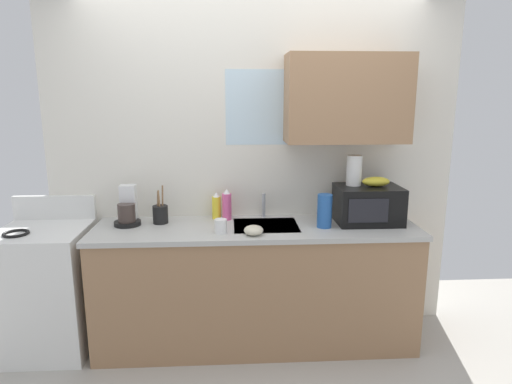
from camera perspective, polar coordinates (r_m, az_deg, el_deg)
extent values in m
cube|color=silver|center=(3.44, -0.34, 2.87)|extent=(3.08, 0.10, 2.50)
cube|color=#9E7551|center=(3.29, 11.59, 11.64)|extent=(0.87, 0.32, 0.62)
cube|color=silver|center=(3.36, 0.93, 10.78)|extent=(0.56, 0.02, 0.55)
cube|color=#9E7551|center=(3.35, 0.00, -12.09)|extent=(2.28, 0.60, 0.86)
cube|color=#B7B7B2|center=(3.19, 0.00, -4.70)|extent=(2.31, 0.63, 0.03)
cube|color=#9EA0A5|center=(3.23, 1.26, -5.47)|extent=(0.46, 0.38, 0.14)
cylinder|color=#B2B5BA|center=(3.39, 0.98, -1.71)|extent=(0.03, 0.03, 0.19)
cube|color=white|center=(3.59, -25.21, -11.30)|extent=(0.60, 0.60, 0.90)
torus|color=black|center=(3.40, -28.42, -4.69)|extent=(0.17, 0.17, 0.02)
cube|color=white|center=(3.67, -24.40, -1.80)|extent=(0.60, 0.04, 0.18)
cube|color=black|center=(3.34, 14.15, -1.57)|extent=(0.46, 0.34, 0.27)
cube|color=black|center=(3.17, 14.22, -2.34)|extent=(0.28, 0.01, 0.17)
ellipsoid|color=gold|center=(3.32, 15.13, 1.30)|extent=(0.20, 0.11, 0.07)
cylinder|color=white|center=(3.31, 12.46, 2.73)|extent=(0.11, 0.11, 0.22)
cylinder|color=black|center=(3.33, -16.14, -3.85)|extent=(0.19, 0.19, 0.03)
cylinder|color=#3F332D|center=(3.30, -16.26, -2.57)|extent=(0.12, 0.12, 0.13)
cube|color=silver|center=(3.36, -16.02, -1.31)|extent=(0.11, 0.09, 0.26)
cylinder|color=#E55999|center=(3.33, -3.76, -1.88)|extent=(0.07, 0.07, 0.20)
cone|color=white|center=(3.30, -3.79, 0.08)|extent=(0.05, 0.05, 0.04)
cylinder|color=yellow|center=(3.37, -5.09, -2.02)|extent=(0.07, 0.07, 0.17)
cone|color=white|center=(3.34, -5.13, -0.33)|extent=(0.05, 0.05, 0.04)
cylinder|color=#2659A5|center=(3.17, 8.79, -2.41)|extent=(0.10, 0.10, 0.24)
cylinder|color=white|center=(3.03, -4.54, -4.37)|extent=(0.08, 0.08, 0.09)
cylinder|color=black|center=(3.31, -12.15, -2.83)|extent=(0.11, 0.11, 0.13)
cylinder|color=olive|center=(3.30, -12.47, -1.59)|extent=(0.02, 0.03, 0.20)
cylinder|color=olive|center=(3.30, -11.89, -1.21)|extent=(0.02, 0.02, 0.24)
cylinder|color=olive|center=(3.27, -12.27, -1.57)|extent=(0.02, 0.03, 0.21)
ellipsoid|color=beige|center=(2.98, -0.31, -4.92)|extent=(0.13, 0.13, 0.06)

